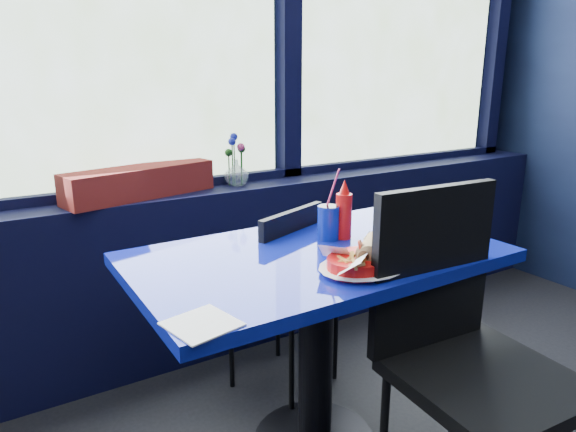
% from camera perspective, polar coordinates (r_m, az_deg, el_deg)
% --- Properties ---
extents(window_sill, '(5.00, 0.26, 0.80)m').
position_cam_1_polar(window_sill, '(2.43, -14.79, -7.04)').
color(window_sill, black).
rests_on(window_sill, ground).
extents(near_table, '(1.20, 0.70, 0.75)m').
position_cam_1_polar(near_table, '(1.75, 3.19, -9.56)').
color(near_table, black).
rests_on(near_table, ground).
extents(chair_near_front, '(0.48, 0.49, 1.00)m').
position_cam_1_polar(chair_near_front, '(1.59, 18.92, -12.80)').
color(chair_near_front, black).
rests_on(chair_near_front, ground).
extents(chair_near_back, '(0.48, 0.48, 0.83)m').
position_cam_1_polar(chair_near_back, '(2.09, -0.12, -8.05)').
color(chair_near_back, black).
rests_on(chair_near_back, ground).
extents(planter_box, '(0.67, 0.31, 0.13)m').
position_cam_1_polar(planter_box, '(2.29, -16.10, 3.67)').
color(planter_box, maroon).
rests_on(planter_box, window_sill).
extents(flower_vase, '(0.13, 0.13, 0.25)m').
position_cam_1_polar(flower_vase, '(2.44, -5.75, 5.15)').
color(flower_vase, silver).
rests_on(flower_vase, window_sill).
extents(food_basket, '(0.29, 0.29, 0.09)m').
position_cam_1_polar(food_basket, '(1.53, 8.52, -4.80)').
color(food_basket, red).
rests_on(food_basket, near_table).
extents(ketchup_bottle, '(0.06, 0.06, 0.21)m').
position_cam_1_polar(ketchup_bottle, '(1.80, 6.22, 0.39)').
color(ketchup_bottle, red).
rests_on(ketchup_bottle, near_table).
extents(soda_cup, '(0.08, 0.08, 0.25)m').
position_cam_1_polar(soda_cup, '(1.79, 4.50, -0.65)').
color(soda_cup, navy).
rests_on(soda_cup, near_table).
extents(napkin, '(0.17, 0.17, 0.00)m').
position_cam_1_polar(napkin, '(1.23, -9.56, -11.75)').
color(napkin, white).
rests_on(napkin, near_table).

